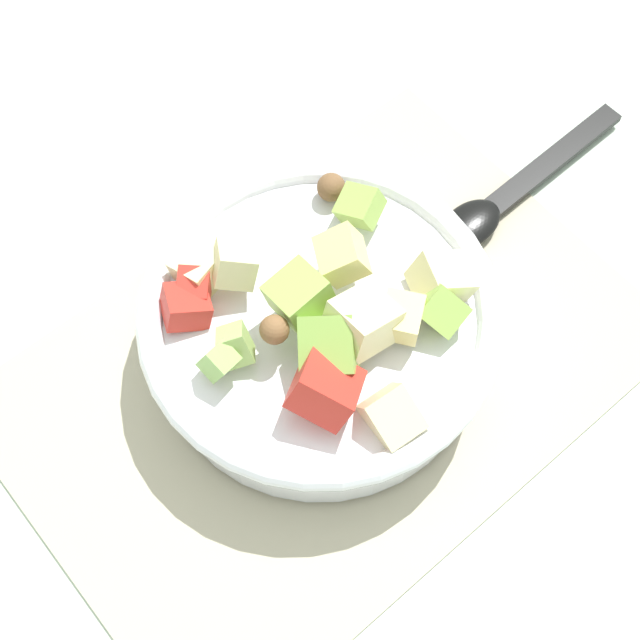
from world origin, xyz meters
The scene contains 4 objects.
ground_plane centered at (0.00, 0.00, 0.00)m, with size 2.40×2.40×0.00m, color silver.
placemat centered at (0.00, 0.00, 0.00)m, with size 0.45×0.31×0.01m, color #BCB299.
salad_bowl centered at (-0.01, -0.01, 0.05)m, with size 0.25×0.25×0.11m.
serving_spoon centered at (-0.20, -0.02, 0.01)m, with size 0.20×0.04×0.01m.
Camera 1 is at (0.18, 0.21, 0.62)m, focal length 51.99 mm.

